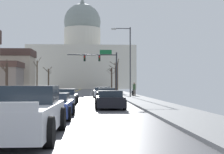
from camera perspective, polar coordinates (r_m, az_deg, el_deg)
name	(u,v)px	position (r m, az deg, el deg)	size (l,w,h in m)	color
ground	(58,98)	(37.96, -9.16, -3.55)	(20.00, 180.00, 0.20)	#4E4E53
signal_gantry	(103,62)	(53.63, -1.58, 2.49)	(7.91, 0.41, 6.88)	#28282D
street_lamp_right	(128,56)	(39.09, 2.67, 3.63)	(2.26, 0.24, 8.02)	#333338
capitol_building	(82,59)	(115.77, -5.03, 3.10)	(34.65, 20.33, 31.38)	beige
sedan_near_00	(104,91)	(48.47, -1.37, -2.39)	(2.11, 4.61, 1.21)	#9EA3A8
sedan_near_01	(102,92)	(41.09, -1.74, -2.60)	(2.16, 4.61, 1.23)	silver
sedan_near_02	(106,94)	(33.83, -0.98, -2.93)	(2.06, 4.27, 1.20)	black
sedan_near_03	(65,97)	(27.71, -7.85, -3.31)	(1.98, 4.44, 1.21)	#9EA3A8
sedan_near_04	(110,100)	(22.14, -0.40, -3.87)	(1.96, 4.23, 1.18)	black
sedan_near_05	(51,106)	(16.18, -10.26, -4.87)	(2.09, 4.34, 1.19)	navy
pickup_truck_near_06	(22,114)	(10.60, -14.87, -6.01)	(2.33, 5.43, 1.55)	silver
sedan_oncoming_00	(43,90)	(62.19, -11.50, -2.08)	(2.10, 4.64, 1.24)	#9EA3A8
sedan_oncoming_01	(52,89)	(73.56, -10.08, -1.92)	(2.22, 4.34, 1.31)	silver
flank_building_02	(7,70)	(86.48, -17.24, 1.15)	(12.80, 8.40, 9.92)	#B2A38E
bare_tree_00	(112,78)	(85.26, -0.08, -0.16)	(2.55, 1.94, 5.49)	#423328
bare_tree_01	(7,78)	(50.49, -17.35, -0.15)	(1.53, 1.42, 4.92)	#423328
bare_tree_02	(117,77)	(57.42, 0.84, 0.05)	(1.68, 1.25, 5.82)	#4C3D2D
bare_tree_03	(48,78)	(89.83, -10.67, -0.22)	(2.52, 1.19, 5.99)	#4C3D2D
bare_tree_04	(116,78)	(67.06, 0.65, -0.12)	(1.64, 2.91, 5.89)	#423328
bare_tree_05	(37,75)	(74.48, -12.53, 0.38)	(1.75, 1.09, 7.26)	#4C3D2D
pedestrian_00	(134,88)	(41.99, 3.77, -1.92)	(0.35, 0.34, 1.66)	#4C4238
bicycle_parked	(133,93)	(41.49, 3.48, -2.71)	(0.12, 1.77, 0.85)	black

